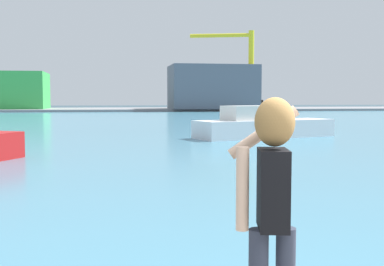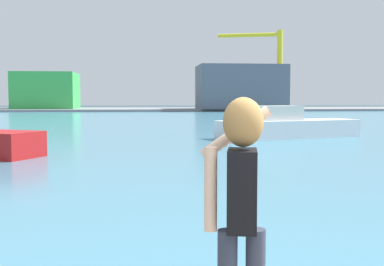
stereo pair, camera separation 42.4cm
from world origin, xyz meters
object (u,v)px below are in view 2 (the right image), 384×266
(boat_moored_2, at_px, (286,126))
(warehouse_right, at_px, (240,87))
(warehouse_left, at_px, (47,91))
(port_crane, at_px, (271,60))
(person_photographer, at_px, (241,195))

(boat_moored_2, distance_m, warehouse_right, 61.74)
(boat_moored_2, height_order, warehouse_left, warehouse_left)
(warehouse_right, bearing_deg, warehouse_left, 170.29)
(boat_moored_2, bearing_deg, warehouse_right, 63.39)
(boat_moored_2, relative_size, port_crane, 0.63)
(boat_moored_2, bearing_deg, warehouse_left, 93.99)
(warehouse_left, bearing_deg, person_photographer, -79.03)
(warehouse_left, distance_m, warehouse_right, 36.50)
(person_photographer, distance_m, port_crane, 87.29)
(warehouse_left, height_order, warehouse_right, warehouse_right)
(boat_moored_2, xyz_separation_m, warehouse_right, (10.26, 60.77, 3.69))
(warehouse_left, bearing_deg, port_crane, -10.65)
(person_photographer, relative_size, boat_moored_2, 0.19)
(person_photographer, distance_m, boat_moored_2, 25.83)
(warehouse_right, relative_size, port_crane, 1.10)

